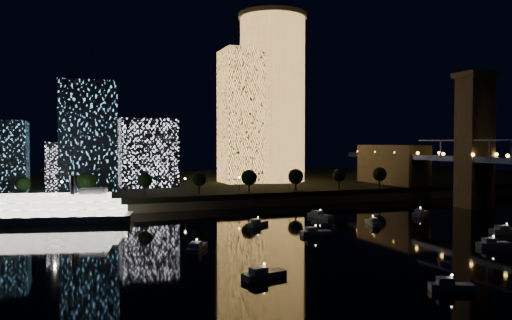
{
  "coord_description": "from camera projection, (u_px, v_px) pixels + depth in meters",
  "views": [
    {
      "loc": [
        -76.1,
        -93.84,
        24.12
      ],
      "look_at": [
        -19.66,
        55.0,
        18.56
      ],
      "focal_mm": 35.0,
      "sensor_mm": 36.0,
      "label": 1
    }
  ],
  "objects": [
    {
      "name": "motorboats",
      "position": [
        378.0,
        235.0,
        126.31
      ],
      "size": [
        90.24,
        85.0,
        2.78
      ],
      "color": "silver",
      "rests_on": "ground"
    },
    {
      "name": "ground",
      "position": [
        419.0,
        247.0,
        115.49
      ],
      "size": [
        520.0,
        520.0,
        0.0
      ],
      "primitive_type": "plane",
      "color": "black",
      "rests_on": "ground"
    },
    {
      "name": "tower_cylindrical",
      "position": [
        272.0,
        98.0,
        247.24
      ],
      "size": [
        34.0,
        34.0,
        82.34
      ],
      "color": "#EBA44B",
      "rests_on": "far_bank"
    },
    {
      "name": "tower_rectangular",
      "position": [
        243.0,
        117.0,
        238.6
      ],
      "size": [
        19.86,
        19.86,
        63.2
      ],
      "primitive_type": "cube",
      "color": "#EBA44B",
      "rests_on": "far_bank"
    },
    {
      "name": "riverboat",
      "position": [
        47.0,
        210.0,
        150.1
      ],
      "size": [
        50.03,
        20.61,
        14.79
      ],
      "color": "silver",
      "rests_on": "ground"
    },
    {
      "name": "midrise_blocks",
      "position": [
        85.0,
        148.0,
        202.67
      ],
      "size": [
        78.62,
        32.75,
        43.0
      ],
      "color": "white",
      "rests_on": "far_bank"
    },
    {
      "name": "esplanade_trees",
      "position": [
        207.0,
        179.0,
        187.8
      ],
      "size": [
        165.74,
        6.8,
        8.9
      ],
      "color": "black",
      "rests_on": "far_bank"
    },
    {
      "name": "street_lamps",
      "position": [
        185.0,
        182.0,
        190.97
      ],
      "size": [
        132.7,
        0.7,
        5.65
      ],
      "color": "black",
      "rests_on": "far_bank"
    },
    {
      "name": "far_bank",
      "position": [
        221.0,
        183.0,
        264.92
      ],
      "size": [
        420.0,
        160.0,
        5.0
      ],
      "primitive_type": "cube",
      "color": "black",
      "rests_on": "ground"
    },
    {
      "name": "seawall",
      "position": [
        279.0,
        201.0,
        192.07
      ],
      "size": [
        420.0,
        6.0,
        3.0
      ],
      "primitive_type": "cube",
      "color": "#6B5E4C",
      "rests_on": "ground"
    }
  ]
}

